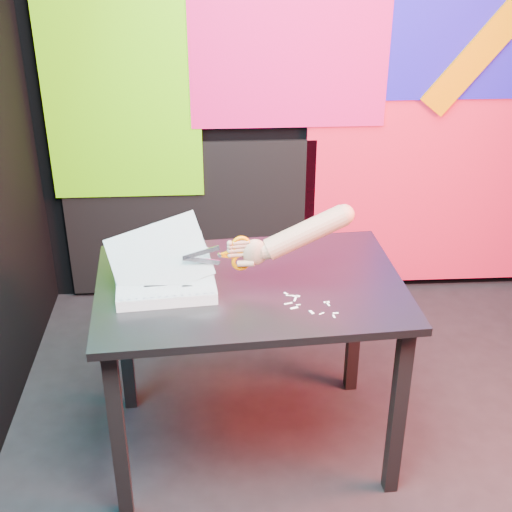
{
  "coord_description": "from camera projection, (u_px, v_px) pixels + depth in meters",
  "views": [
    {
      "loc": [
        -0.6,
        -1.94,
        2.03
      ],
      "look_at": [
        -0.48,
        0.25,
        0.87
      ],
      "focal_mm": 50.0,
      "sensor_mm": 36.0,
      "label": 1
    }
  ],
  "objects": [
    {
      "name": "work_table",
      "position": [
        250.0,
        307.0,
        2.59
      ],
      "size": [
        1.14,
        0.81,
        0.75
      ],
      "rotation": [
        0.0,
        0.0,
        0.07
      ],
      "color": "black",
      "rests_on": "ground"
    },
    {
      "name": "scissors",
      "position": [
        236.0,
        254.0,
        2.47
      ],
      "size": [
        0.24,
        0.04,
        0.13
      ],
      "rotation": [
        0.0,
        0.0,
        0.12
      ],
      "color": "silver",
      "rests_on": "printout_stack"
    },
    {
      "name": "paper_clippings",
      "position": [
        306.0,
        304.0,
        2.42
      ],
      "size": [
        0.18,
        0.17,
        0.0
      ],
      "color": "white",
      "rests_on": "work_table"
    },
    {
      "name": "printout_stack",
      "position": [
        166.0,
        283.0,
        2.49
      ],
      "size": [
        0.4,
        0.28,
        0.26
      ],
      "rotation": [
        0.0,
        0.0,
        0.1
      ],
      "color": "silver",
      "rests_on": "work_table"
    },
    {
      "name": "room",
      "position": [
        425.0,
        145.0,
        2.06
      ],
      "size": [
        3.01,
        3.01,
        2.71
      ],
      "color": "black",
      "rests_on": "ground"
    },
    {
      "name": "backdrop",
      "position": [
        350.0,
        124.0,
        3.54
      ],
      "size": [
        2.88,
        0.05,
        2.08
      ],
      "color": "#EF1A3D",
      "rests_on": "ground"
    },
    {
      "name": "hand_forearm",
      "position": [
        297.0,
        235.0,
        2.48
      ],
      "size": [
        0.44,
        0.11,
        0.2
      ],
      "rotation": [
        0.0,
        0.0,
        0.12
      ],
      "color": "#BA6E5C",
      "rests_on": "work_table"
    }
  ]
}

